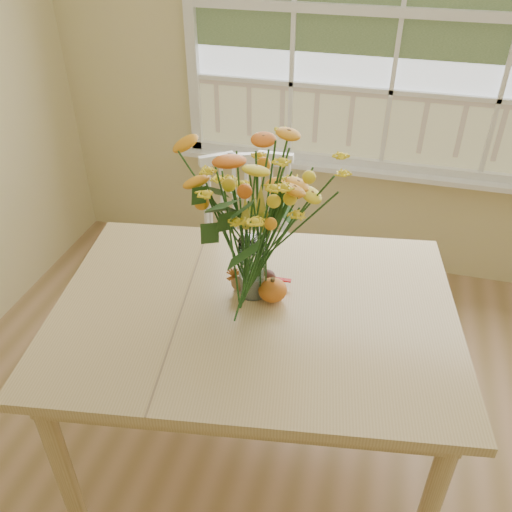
# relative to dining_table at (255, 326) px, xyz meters

# --- Properties ---
(wall_back) EXTENTS (4.00, 0.02, 2.70)m
(wall_back) POSITION_rel_dining_table_xyz_m (0.36, 1.55, 0.65)
(wall_back) COLOR beige
(wall_back) RESTS_ON floor
(window) EXTENTS (2.42, 0.12, 1.74)m
(window) POSITION_rel_dining_table_xyz_m (0.36, 1.51, 0.83)
(window) COLOR silver
(window) RESTS_ON wall_back
(dining_table) EXTENTS (1.63, 1.27, 0.79)m
(dining_table) POSITION_rel_dining_table_xyz_m (0.00, 0.00, 0.00)
(dining_table) COLOR tan
(dining_table) RESTS_ON floor
(windsor_chair) EXTENTS (0.57, 0.56, 0.98)m
(windsor_chair) POSITION_rel_dining_table_xyz_m (-0.24, 0.76, -0.15)
(windsor_chair) COLOR white
(windsor_chair) RESTS_ON floor
(flower_vase) EXTENTS (0.50, 0.50, 0.59)m
(flower_vase) POSITION_rel_dining_table_xyz_m (-0.03, 0.08, 0.45)
(flower_vase) COLOR white
(flower_vase) RESTS_ON dining_table
(pumpkin) EXTENTS (0.11, 0.11, 0.08)m
(pumpkin) POSITION_rel_dining_table_xyz_m (0.05, 0.06, 0.13)
(pumpkin) COLOR #C66817
(pumpkin) RESTS_ON dining_table
(turkey_figurine) EXTENTS (0.08, 0.07, 0.10)m
(turkey_figurine) POSITION_rel_dining_table_xyz_m (-0.07, 0.08, 0.13)
(turkey_figurine) COLOR #CCB78C
(turkey_figurine) RESTS_ON dining_table
(dark_gourd) EXTENTS (0.13, 0.10, 0.07)m
(dark_gourd) POSITION_rel_dining_table_xyz_m (0.01, 0.14, 0.12)
(dark_gourd) COLOR #38160F
(dark_gourd) RESTS_ON dining_table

